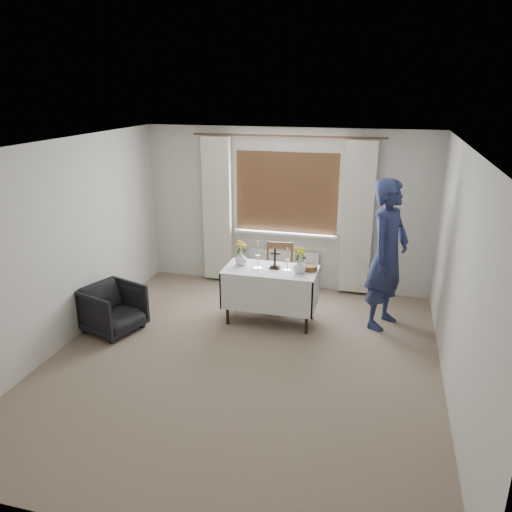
{
  "coord_description": "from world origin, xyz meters",
  "views": [
    {
      "loc": [
        1.46,
        -4.94,
        3.07
      ],
      "look_at": [
        -0.08,
        0.94,
        1.0
      ],
      "focal_mm": 35.0,
      "sensor_mm": 36.0,
      "label": 1
    }
  ],
  "objects_px": {
    "wooden_cross": "(275,258)",
    "flower_vase_left": "(241,259)",
    "flower_vase_right": "(299,266)",
    "armchair": "(113,309)",
    "person": "(388,255)",
    "wooden_chair": "(278,275)",
    "altar_table": "(270,295)"
  },
  "relations": [
    {
      "from": "flower_vase_right",
      "to": "person",
      "type": "bearing_deg",
      "value": 17.03
    },
    {
      "from": "flower_vase_right",
      "to": "flower_vase_left",
      "type": "bearing_deg",
      "value": 172.82
    },
    {
      "from": "wooden_cross",
      "to": "flower_vase_right",
      "type": "xyz_separation_m",
      "value": [
        0.35,
        -0.08,
        -0.05
      ]
    },
    {
      "from": "armchair",
      "to": "wooden_cross",
      "type": "bearing_deg",
      "value": -48.08
    },
    {
      "from": "flower_vase_left",
      "to": "flower_vase_right",
      "type": "distance_m",
      "value": 0.83
    },
    {
      "from": "wooden_cross",
      "to": "flower_vase_left",
      "type": "xyz_separation_m",
      "value": [
        -0.48,
        0.03,
        -0.05
      ]
    },
    {
      "from": "person",
      "to": "wooden_chair",
      "type": "bearing_deg",
      "value": 103.57
    },
    {
      "from": "armchair",
      "to": "altar_table",
      "type": "bearing_deg",
      "value": -48.42
    },
    {
      "from": "armchair",
      "to": "flower_vase_left",
      "type": "xyz_separation_m",
      "value": [
        1.5,
        0.87,
        0.54
      ]
    },
    {
      "from": "wooden_cross",
      "to": "flower_vase_left",
      "type": "distance_m",
      "value": 0.48
    },
    {
      "from": "altar_table",
      "to": "person",
      "type": "height_order",
      "value": "person"
    },
    {
      "from": "flower_vase_left",
      "to": "wooden_chair",
      "type": "bearing_deg",
      "value": 52.48
    },
    {
      "from": "altar_table",
      "to": "flower_vase_right",
      "type": "xyz_separation_m",
      "value": [
        0.39,
        -0.04,
        0.47
      ]
    },
    {
      "from": "wooden_chair",
      "to": "flower_vase_right",
      "type": "relative_size",
      "value": 5.05
    },
    {
      "from": "armchair",
      "to": "flower_vase_right",
      "type": "xyz_separation_m",
      "value": [
        2.32,
        0.76,
        0.54
      ]
    },
    {
      "from": "armchair",
      "to": "person",
      "type": "height_order",
      "value": "person"
    },
    {
      "from": "flower_vase_right",
      "to": "wooden_chair",
      "type": "bearing_deg",
      "value": 123.54
    },
    {
      "from": "person",
      "to": "flower_vase_right",
      "type": "bearing_deg",
      "value": 131.61
    },
    {
      "from": "armchair",
      "to": "wooden_cross",
      "type": "distance_m",
      "value": 2.23
    },
    {
      "from": "altar_table",
      "to": "flower_vase_right",
      "type": "relative_size",
      "value": 6.86
    },
    {
      "from": "altar_table",
      "to": "wooden_chair",
      "type": "bearing_deg",
      "value": 92.49
    },
    {
      "from": "wooden_chair",
      "to": "wooden_cross",
      "type": "height_order",
      "value": "wooden_cross"
    },
    {
      "from": "armchair",
      "to": "flower_vase_left",
      "type": "relative_size",
      "value": 3.86
    },
    {
      "from": "altar_table",
      "to": "flower_vase_left",
      "type": "xyz_separation_m",
      "value": [
        -0.43,
        0.06,
        0.47
      ]
    },
    {
      "from": "flower_vase_left",
      "to": "person",
      "type": "bearing_deg",
      "value": 6.9
    },
    {
      "from": "armchair",
      "to": "flower_vase_right",
      "type": "height_order",
      "value": "flower_vase_right"
    },
    {
      "from": "wooden_cross",
      "to": "flower_vase_right",
      "type": "height_order",
      "value": "wooden_cross"
    },
    {
      "from": "wooden_chair",
      "to": "flower_vase_left",
      "type": "distance_m",
      "value": 0.77
    },
    {
      "from": "wooden_chair",
      "to": "flower_vase_left",
      "type": "bearing_deg",
      "value": -132.73
    },
    {
      "from": "altar_table",
      "to": "armchair",
      "type": "xyz_separation_m",
      "value": [
        -1.93,
        -0.8,
        -0.07
      ]
    },
    {
      "from": "altar_table",
      "to": "person",
      "type": "xyz_separation_m",
      "value": [
        1.49,
        0.29,
        0.61
      ]
    },
    {
      "from": "wooden_chair",
      "to": "flower_vase_right",
      "type": "xyz_separation_m",
      "value": [
        0.42,
        -0.63,
        0.4
      ]
    }
  ]
}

